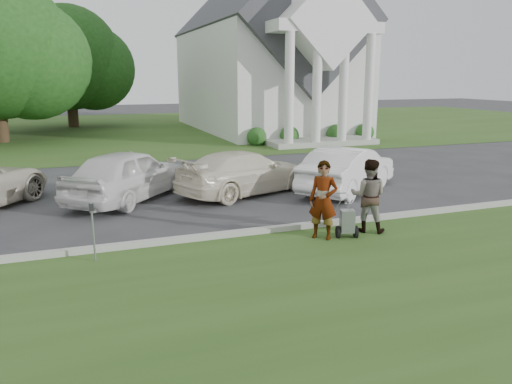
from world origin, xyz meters
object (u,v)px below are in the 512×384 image
car_d (348,169)px  striping_cart (347,222)px  person_right (368,196)px  car_c (245,172)px  tree_back (69,63)px  person_left (323,201)px  parking_meter_near (93,225)px  car_b (128,174)px  church (267,44)px

car_d → striping_cart: bearing=113.8°
person_right → car_d: person_right is taller
car_c → person_right: bearing=174.7°
striping_cart → car_d: car_d is taller
person_right → car_d: size_ratio=0.40×
car_c → car_d: (3.30, -0.94, 0.05)m
tree_back → person_left: size_ratio=5.16×
tree_back → person_right: (6.54, -30.19, -3.82)m
tree_back → car_d: size_ratio=2.10×
car_c → car_d: car_d is taller
striping_cart → person_left: 0.80m
person_left → tree_back: bearing=141.7°
striping_cart → parking_meter_near: (-5.73, 0.42, 0.41)m
car_c → car_d: size_ratio=1.06×
person_left → person_right: size_ratio=1.03×
car_d → car_b: bearing=43.4°
person_right → parking_meter_near: size_ratio=1.42×
parking_meter_near → striping_cart: bearing=-4.2°
church → tree_back: (-13.01, 6.87, -1.21)m
car_d → car_c: bearing=38.3°
car_d → parking_meter_near: bearing=79.4°
car_b → tree_back: bearing=-45.4°
striping_cart → person_right: bearing=35.5°
car_b → striping_cart: bearing=169.7°
person_right → car_b: person_right is taller
person_left → car_b: bearing=167.0°
person_left → car_d: 5.21m
person_left → person_right: (1.30, 0.11, -0.02)m
car_d → tree_back: bearing=-18.0°
person_right → car_b: bearing=-11.3°
parking_meter_near → car_c: car_c is taller
church → parking_meter_near: (-12.92, -23.14, -5.13)m
church → car_c: bearing=-113.5°
church → tree_back: bearing=152.2°
person_left → car_d: bearing=95.2°
person_left → car_b: (-3.87, 5.50, -0.12)m
person_left → striping_cart: bearing=28.6°
parking_meter_near → church: bearing=60.8°
striping_cart → car_b: size_ratio=0.22×
car_b → parking_meter_near: bearing=117.6°
tree_back → person_left: 30.98m
striping_cart → car_c: (-0.77, 5.25, 0.31)m
car_d → person_right: bearing=120.2°
person_right → car_d: (1.81, 4.06, -0.15)m
car_b → car_c: car_b is taller
striping_cart → car_d: bearing=75.8°
person_right → parking_meter_near: (-6.45, 0.17, -0.10)m
person_left → car_c: size_ratio=0.38×
tree_back → person_right: size_ratio=5.30×
parking_meter_near → car_d: (8.26, 3.88, -0.05)m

